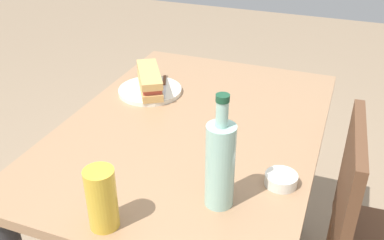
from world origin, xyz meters
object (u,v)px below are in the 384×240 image
object	(u,v)px
baguette_sandwich_near	(150,80)
olive_bowl	(281,180)
dining_table	(192,159)
chair_far	(373,240)
plate_near	(150,91)
water_bottle	(220,163)
beer_glass	(102,199)
knife_near	(164,85)

from	to	relation	value
baguette_sandwich_near	olive_bowl	size ratio (longest dim) A/B	2.79
dining_table	olive_bowl	xyz separation A→B (m)	(0.19, 0.31, 0.14)
chair_far	plate_near	world-z (taller)	chair_far
dining_table	water_bottle	size ratio (longest dim) A/B	3.78
plate_near	water_bottle	size ratio (longest dim) A/B	0.78
dining_table	chair_far	distance (m)	0.60
dining_table	water_bottle	distance (m)	0.44
dining_table	plate_near	distance (m)	0.31
beer_glass	plate_near	bearing A→B (deg)	-163.01
knife_near	baguette_sandwich_near	bearing A→B (deg)	-46.40
dining_table	baguette_sandwich_near	size ratio (longest dim) A/B	4.74
chair_far	olive_bowl	world-z (taller)	chair_far
plate_near	knife_near	size ratio (longest dim) A/B	1.31
plate_near	olive_bowl	size ratio (longest dim) A/B	2.73
chair_far	knife_near	distance (m)	0.85
dining_table	olive_bowl	bearing A→B (deg)	58.34
knife_near	olive_bowl	xyz separation A→B (m)	(0.39, 0.50, -0.00)
dining_table	plate_near	world-z (taller)	plate_near
knife_near	chair_far	bearing A→B (deg)	74.99
plate_near	baguette_sandwich_near	distance (m)	0.04
baguette_sandwich_near	knife_near	size ratio (longest dim) A/B	1.34
chair_far	olive_bowl	bearing A→B (deg)	-55.18
baguette_sandwich_near	beer_glass	bearing A→B (deg)	16.99
plate_near	olive_bowl	bearing A→B (deg)	56.29
chair_far	water_bottle	bearing A→B (deg)	-51.95
dining_table	olive_bowl	world-z (taller)	olive_bowl
baguette_sandwich_near	olive_bowl	xyz separation A→B (m)	(0.36, 0.53, -0.03)
dining_table	chair_far	world-z (taller)	chair_far
knife_near	olive_bowl	size ratio (longest dim) A/B	2.09
chair_far	plate_near	distance (m)	0.87
baguette_sandwich_near	beer_glass	xyz separation A→B (m)	(0.64, 0.20, 0.03)
chair_far	knife_near	size ratio (longest dim) A/B	5.00
baguette_sandwich_near	water_bottle	xyz separation A→B (m)	(0.48, 0.41, 0.06)
baguette_sandwich_near	olive_bowl	distance (m)	0.64
water_bottle	baguette_sandwich_near	bearing A→B (deg)	-139.40
plate_near	knife_near	bearing A→B (deg)	133.60
water_bottle	beer_glass	world-z (taller)	water_bottle
baguette_sandwich_near	water_bottle	bearing A→B (deg)	40.60
water_bottle	beer_glass	xyz separation A→B (m)	(0.16, -0.21, -0.04)
olive_bowl	knife_near	bearing A→B (deg)	-128.43
water_bottle	plate_near	bearing A→B (deg)	-139.40
beer_glass	olive_bowl	xyz separation A→B (m)	(-0.28, 0.34, -0.06)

